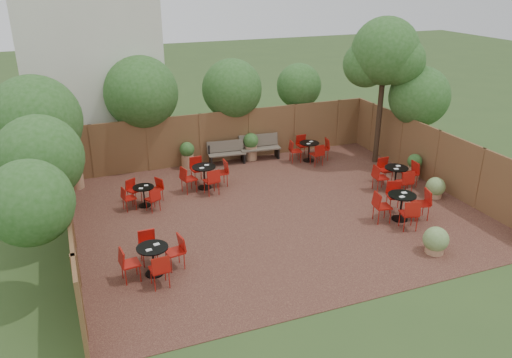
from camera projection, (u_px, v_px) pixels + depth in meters
name	position (u px, v px, depth m)	size (l,w,h in m)	color
ground	(276.00, 212.00, 15.91)	(80.00, 80.00, 0.00)	#354F23
courtyard_paving	(276.00, 212.00, 15.91)	(12.00, 10.00, 0.02)	#3B1E18
fence_back	(226.00, 136.00, 19.83)	(12.00, 0.08, 2.00)	brown
fence_left	(70.00, 214.00, 13.51)	(0.08, 10.00, 2.00)	brown
fence_right	(436.00, 158.00, 17.55)	(0.08, 10.00, 2.00)	brown
neighbour_building	(90.00, 54.00, 19.76)	(5.00, 4.00, 8.00)	silver
overhang_foliage	(174.00, 109.00, 16.95)	(15.70, 10.48, 2.76)	#27541B
courtyard_tree	(385.00, 56.00, 18.46)	(2.66, 2.56, 5.50)	black
park_bench_left	(226.00, 152.00, 19.67)	(1.48, 0.60, 0.89)	brown
park_bench_right	(259.00, 147.00, 20.13)	(1.63, 0.64, 0.99)	brown
bistro_tables	(284.00, 189.00, 16.41)	(10.34, 7.43, 0.94)	black
planters	(233.00, 157.00, 18.88)	(11.82, 4.60, 1.08)	#A07250
low_shrubs	(460.00, 219.00, 14.66)	(3.28, 4.09, 0.73)	#A07250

